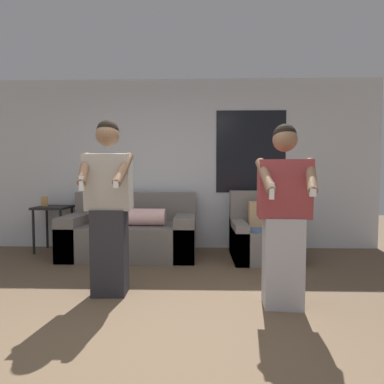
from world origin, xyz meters
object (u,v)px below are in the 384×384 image
armchair (261,236)px  couch (132,233)px  person_left (109,207)px  person_right (284,217)px  side_table (53,214)px

armchair → couch: bearing=176.4°
person_left → armchair: bearing=37.6°
person_right → couch: bearing=135.4°
armchair → person_left: size_ratio=0.56×
armchair → side_table: (-3.14, 0.33, 0.27)m
armchair → person_left: bearing=-142.4°
person_left → person_right: bearing=-8.3°
armchair → side_table: 3.17m
side_table → couch: bearing=-9.4°
couch → person_left: (0.11, -1.47, 0.54)m
armchair → person_left: person_left is taller
armchair → person_right: bearing=-95.0°
couch → armchair: (1.87, -0.12, -0.01)m
armchair → person_right: person_right is taller
person_left → side_table: bearing=129.5°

